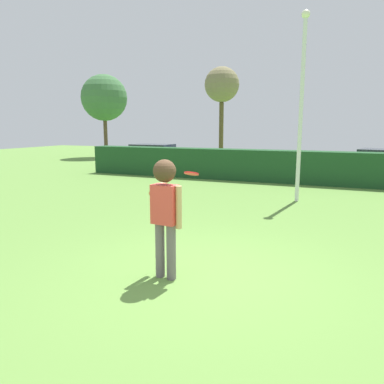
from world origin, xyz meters
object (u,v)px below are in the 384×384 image
person (165,204)px  parked_car_blue (153,154)px  frisbee (191,173)px  lamppost (302,99)px  birch_tree (222,86)px  willow_tree (104,98)px

person → parked_car_blue: size_ratio=0.42×
frisbee → parked_car_blue: (-8.09, 13.23, -0.83)m
frisbee → lamppost: size_ratio=0.04×
birch_tree → frisbee: bearing=-72.7°
frisbee → birch_tree: 17.69m
parked_car_blue → willow_tree: willow_tree is taller
birch_tree → willow_tree: 9.23m
person → birch_tree: birch_tree is taller
parked_car_blue → willow_tree: 8.36m
person → birch_tree: size_ratio=0.31×
frisbee → willow_tree: willow_tree is taller
lamppost → willow_tree: willow_tree is taller
lamppost → person: bearing=-98.4°
willow_tree → birch_tree: bearing=-5.2°
lamppost → birch_tree: 12.18m
parked_car_blue → frisbee: bearing=-58.5°
lamppost → willow_tree: size_ratio=0.93×
person → parked_car_blue: (-7.93, 13.82, -0.45)m
parked_car_blue → lamppost: bearing=-38.4°
person → lamppost: lamppost is taller
parked_car_blue → willow_tree: (-6.27, 4.24, 3.55)m
parked_car_blue → birch_tree: 5.97m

